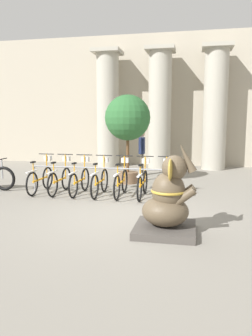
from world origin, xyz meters
TOP-DOWN VIEW (x-y plane):
  - ground_plane at (0.00, 0.00)m, footprint 60.00×60.00m
  - building_facade at (0.00, 8.60)m, footprint 20.00×0.20m
  - column_left at (-2.34, 7.60)m, footprint 1.24×1.24m
  - column_middle at (0.00, 7.60)m, footprint 1.24×1.24m
  - column_right at (2.34, 7.60)m, footprint 1.24×1.24m
  - bike_rack at (-1.04, 1.95)m, footprint 4.22×0.05m
  - bicycle_0 at (-2.85, 1.84)m, footprint 0.48×1.67m
  - bicycle_1 at (-2.25, 1.85)m, footprint 0.48×1.67m
  - bicycle_2 at (-1.65, 1.84)m, footprint 0.48×1.67m
  - bicycle_3 at (-1.04, 1.82)m, footprint 0.48×1.67m
  - bicycle_4 at (-0.44, 1.83)m, footprint 0.48×1.67m
  - bicycle_5 at (0.17, 1.82)m, footprint 0.48×1.67m
  - bicycle_6 at (0.77, 1.86)m, footprint 0.48×1.67m
  - elephant_statue at (1.06, -0.95)m, footprint 1.13×1.13m
  - person_pedestrian at (-0.43, 5.41)m, footprint 0.22×0.47m
  - potted_tree at (-0.65, 3.79)m, footprint 1.50×1.50m

SIDE VIEW (x-z plane):
  - ground_plane at x=0.00m, z-range 0.00..0.00m
  - bicycle_0 at x=-2.85m, z-range -0.13..0.96m
  - bicycle_1 at x=-2.25m, z-range -0.13..0.96m
  - bicycle_2 at x=-1.65m, z-range -0.13..0.96m
  - bicycle_3 at x=-1.04m, z-range -0.13..0.96m
  - bicycle_4 at x=-0.44m, z-range -0.13..0.96m
  - bicycle_5 at x=0.17m, z-range -0.13..0.96m
  - bicycle_6 at x=0.77m, z-range -0.13..0.96m
  - elephant_statue at x=1.06m, z-range -0.28..1.44m
  - bike_rack at x=-1.04m, z-range 0.23..1.00m
  - person_pedestrian at x=-0.43m, z-range 0.17..1.86m
  - potted_tree at x=-0.65m, z-range 0.61..3.54m
  - column_left at x=-2.34m, z-range 0.04..5.20m
  - column_middle at x=0.00m, z-range 0.04..5.20m
  - column_right at x=2.34m, z-range 0.04..5.20m
  - building_facade at x=0.00m, z-range 0.00..6.00m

